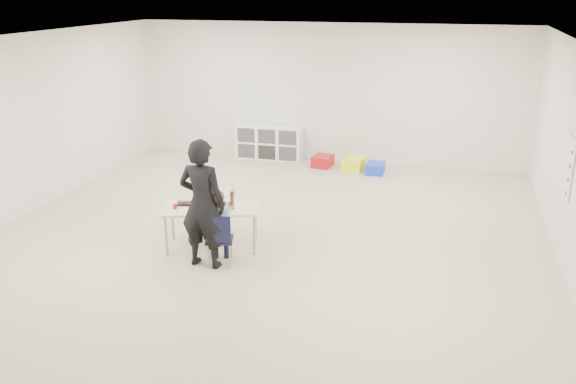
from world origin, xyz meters
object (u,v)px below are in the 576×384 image
(child, at_px, (219,224))
(cubby_shelf, at_px, (269,142))
(chair_near, at_px, (219,238))
(adult, at_px, (202,204))
(table, at_px, (212,227))

(child, xyz_separation_m, cubby_shelf, (-0.88, 5.13, -0.22))
(chair_near, bearing_deg, adult, -170.10)
(table, distance_m, adult, 0.80)
(cubby_shelf, bearing_deg, adult, -82.36)
(cubby_shelf, distance_m, adult, 5.28)
(table, distance_m, cubby_shelf, 4.68)
(child, distance_m, cubby_shelf, 5.20)
(adult, bearing_deg, child, -149.93)
(adult, bearing_deg, cubby_shelf, -78.56)
(table, height_order, adult, adult)
(chair_near, xyz_separation_m, child, (0.00, 0.00, 0.21))
(table, bearing_deg, chair_near, -74.68)
(chair_near, bearing_deg, table, 105.32)
(adult, bearing_deg, chair_near, -149.93)
(table, bearing_deg, child, -74.68)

